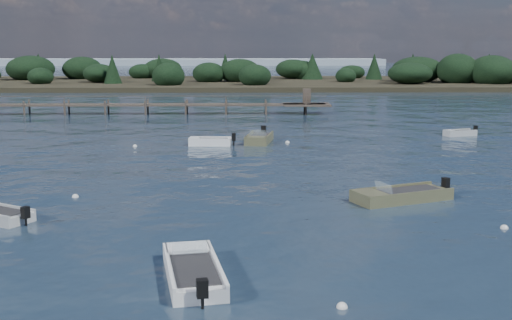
{
  "coord_description": "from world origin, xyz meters",
  "views": [
    {
      "loc": [
        -2.6,
        -20.84,
        7.2
      ],
      "look_at": [
        -2.02,
        14.0,
        1.0
      ],
      "focal_mm": 45.0,
      "sensor_mm": 36.0,
      "label": 1
    }
  ],
  "objects_px": {
    "tender_far_grey_b": "(460,134)",
    "jetty": "(67,105)",
    "dinghy_mid_white_a": "(401,197)",
    "dinghy_extra_a": "(259,140)",
    "dinghy_near_olive": "(193,274)",
    "tender_far_white": "(210,143)"
  },
  "relations": [
    {
      "from": "dinghy_extra_a",
      "to": "tender_far_white",
      "type": "xyz_separation_m",
      "value": [
        -3.64,
        -1.42,
        -0.01
      ]
    },
    {
      "from": "dinghy_mid_white_a",
      "to": "dinghy_extra_a",
      "type": "xyz_separation_m",
      "value": [
        -6.32,
        18.7,
        0.02
      ]
    },
    {
      "from": "dinghy_extra_a",
      "to": "dinghy_near_olive",
      "type": "xyz_separation_m",
      "value": [
        -2.7,
        -28.89,
        -0.03
      ]
    },
    {
      "from": "dinghy_extra_a",
      "to": "jetty",
      "type": "xyz_separation_m",
      "value": [
        -20.19,
        20.73,
        0.81
      ]
    },
    {
      "from": "tender_far_grey_b",
      "to": "tender_far_white",
      "type": "distance_m",
      "value": 20.65
    },
    {
      "from": "dinghy_near_olive",
      "to": "tender_far_grey_b",
      "type": "bearing_deg",
      "value": 59.32
    },
    {
      "from": "tender_far_white",
      "to": "dinghy_near_olive",
      "type": "bearing_deg",
      "value": -88.04
    },
    {
      "from": "tender_far_grey_b",
      "to": "jetty",
      "type": "xyz_separation_m",
      "value": [
        -36.63,
        17.36,
        0.84
      ]
    },
    {
      "from": "tender_far_grey_b",
      "to": "tender_far_white",
      "type": "bearing_deg",
      "value": -166.59
    },
    {
      "from": "dinghy_mid_white_a",
      "to": "tender_far_white",
      "type": "bearing_deg",
      "value": 119.97
    },
    {
      "from": "dinghy_mid_white_a",
      "to": "tender_far_grey_b",
      "type": "bearing_deg",
      "value": 65.36
    },
    {
      "from": "dinghy_near_olive",
      "to": "jetty",
      "type": "bearing_deg",
      "value": 109.41
    },
    {
      "from": "dinghy_extra_a",
      "to": "tender_far_white",
      "type": "distance_m",
      "value": 3.91
    },
    {
      "from": "dinghy_mid_white_a",
      "to": "tender_far_white",
      "type": "height_order",
      "value": "dinghy_mid_white_a"
    },
    {
      "from": "tender_far_white",
      "to": "jetty",
      "type": "bearing_deg",
      "value": 126.76
    },
    {
      "from": "dinghy_near_olive",
      "to": "dinghy_extra_a",
      "type": "bearing_deg",
      "value": 84.65
    },
    {
      "from": "dinghy_extra_a",
      "to": "tender_far_grey_b",
      "type": "relative_size",
      "value": 1.52
    },
    {
      "from": "dinghy_mid_white_a",
      "to": "dinghy_extra_a",
      "type": "bearing_deg",
      "value": 108.68
    },
    {
      "from": "dinghy_extra_a",
      "to": "dinghy_near_olive",
      "type": "distance_m",
      "value": 29.02
    },
    {
      "from": "dinghy_near_olive",
      "to": "tender_far_white",
      "type": "height_order",
      "value": "tender_far_white"
    },
    {
      "from": "dinghy_extra_a",
      "to": "tender_far_grey_b",
      "type": "bearing_deg",
      "value": 11.59
    },
    {
      "from": "jetty",
      "to": "tender_far_white",
      "type": "bearing_deg",
      "value": -53.24
    }
  ]
}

